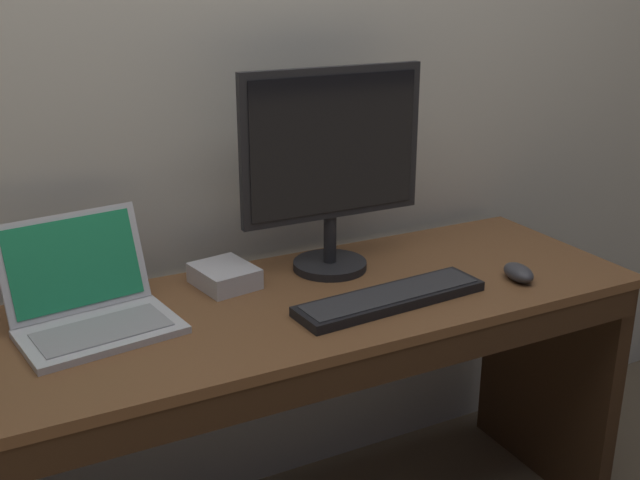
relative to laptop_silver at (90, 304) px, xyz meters
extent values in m
cube|color=beige|center=(0.46, 0.28, 0.59)|extent=(3.66, 0.04, 2.77)
cube|color=brown|center=(0.46, -0.08, -0.07)|extent=(1.72, 0.57, 0.02)
cube|color=#3D2716|center=(1.29, -0.08, -0.44)|extent=(0.05, 0.53, 0.72)
cube|color=#3D2716|center=(0.46, -0.35, -0.12)|extent=(1.65, 0.02, 0.07)
cube|color=silver|center=(0.01, -0.05, -0.05)|extent=(0.35, 0.25, 0.02)
cube|color=#959599|center=(0.01, -0.06, -0.04)|extent=(0.29, 0.17, 0.00)
cube|color=silver|center=(-0.01, 0.08, 0.07)|extent=(0.33, 0.12, 0.21)
cube|color=#23935B|center=(-0.01, 0.08, 0.07)|extent=(0.29, 0.11, 0.19)
cylinder|color=black|center=(0.62, 0.06, -0.04)|extent=(0.19, 0.19, 0.02)
cylinder|color=black|center=(0.62, 0.06, 0.03)|extent=(0.03, 0.03, 0.12)
cube|color=black|center=(0.62, 0.05, 0.28)|extent=(0.49, 0.02, 0.38)
cube|color=black|center=(0.62, 0.04, 0.28)|extent=(0.45, 0.00, 0.34)
cube|color=black|center=(0.65, -0.20, -0.04)|extent=(0.48, 0.15, 0.02)
cube|color=#2D2D30|center=(0.65, -0.20, -0.03)|extent=(0.45, 0.13, 0.00)
ellipsoid|color=#38383D|center=(1.01, -0.22, -0.03)|extent=(0.07, 0.11, 0.04)
cube|color=silver|center=(0.34, 0.08, -0.03)|extent=(0.15, 0.17, 0.05)
camera|label=1|loc=(-0.26, -1.59, 0.69)|focal=43.19mm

